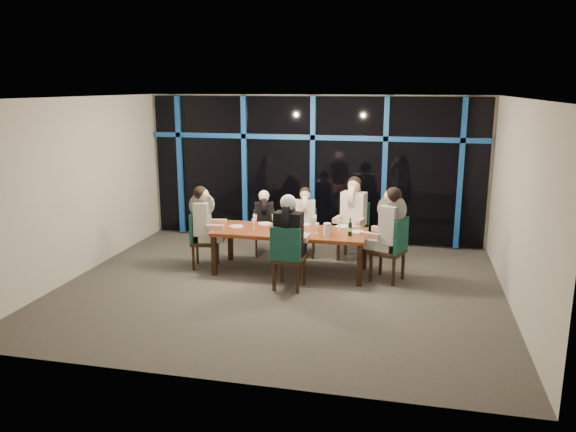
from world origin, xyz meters
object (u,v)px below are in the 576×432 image
Objects in this scene: chair_far_mid at (305,229)px; wine_bottle at (350,229)px; chair_end_right at (393,246)px; diner_end_left at (204,215)px; diner_far_mid at (305,212)px; chair_far_left at (264,230)px; chair_end_left at (200,237)px; chair_far_right at (354,227)px; diner_near_mid at (289,228)px; diner_end_right at (389,220)px; chair_near_mid at (288,255)px; diner_far_left at (264,213)px; diner_far_right at (353,206)px; water_pitcher at (327,230)px; dining_table at (291,234)px.

chair_far_mid is 1.58m from wine_bottle.
chair_end_right is 0.76m from wine_bottle.
diner_far_mid is at bearing -67.51° from diner_end_left.
wine_bottle reaches higher than chair_far_left.
chair_end_left is at bearing -146.84° from chair_far_left.
diner_end_left is (0.08, 0.02, 0.40)m from chair_end_left.
chair_far_right is 0.98× the size of chair_end_right.
chair_end_left is 0.98× the size of diner_near_mid.
diner_end_left is at bearing -18.83° from diner_near_mid.
diner_far_mid is at bearing -102.84° from diner_end_right.
diner_near_mid is at bearing -143.34° from wine_bottle.
chair_end_right is 1.03× the size of chair_near_mid.
diner_end_left is at bearing -147.18° from diner_far_left.
diner_far_left is 1.28m from diner_end_left.
diner_far_right reaches higher than water_pitcher.
chair_far_right is at bearing -76.74° from chair_end_left.
chair_near_mid is 3.43× the size of wine_bottle.
chair_end_left is 0.96× the size of chair_near_mid.
chair_near_mid is (0.15, -0.87, -0.10)m from dining_table.
diner_far_left is at bearing 149.23° from water_pitcher.
wine_bottle is at bearing -102.08° from diner_end_left.
diner_far_mid is 1.92m from diner_end_right.
diner_far_left is at bearing -175.16° from chair_far_mid.
diner_end_left is 2.21m from water_pitcher.
wine_bottle is (1.76, -1.08, 0.39)m from chair_far_left.
chair_near_mid reaches higher than water_pitcher.
chair_far_left is 2.11m from wine_bottle.
water_pitcher is at bearing -163.58° from wine_bottle.
chair_far_right is 1.21× the size of diner_far_mid.
dining_table is at bearing -119.72° from chair_far_right.
chair_far_mid is 0.86× the size of chair_near_mid.
chair_far_left is at bearing -163.50° from chair_far_right.
chair_end_right is 1.05× the size of diner_far_right.
diner_near_mid is (1.69, -0.71, 0.04)m from diner_end_left.
chair_end_right is 3.54× the size of wine_bottle.
water_pitcher is (1.38, -1.12, 0.04)m from diner_far_left.
diner_end_left is (-3.29, 0.03, 0.36)m from chair_end_right.
wine_bottle is at bearing -56.49° from diner_far_mid.
chair_end_right is at bearing -152.96° from diner_near_mid.
diner_end_right is (3.20, 0.01, 0.07)m from diner_end_left.
diner_end_right is at bearing -2.26° from dining_table.
diner_near_mid is (0.86, -1.67, 0.18)m from diner_far_left.
water_pitcher is at bearing -90.94° from diner_far_right.
chair_far_left is 0.87× the size of diner_end_left.
diner_near_mid is at bearing -94.71° from chair_far_mid.
chair_end_left is at bearing -144.89° from diner_far_right.
diner_end_left reaches higher than chair_far_left.
chair_near_mid reaches higher than chair_far_mid.
water_pitcher is at bearing -56.74° from chair_far_left.
diner_near_mid is (-1.60, -0.68, 0.40)m from chair_end_right.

